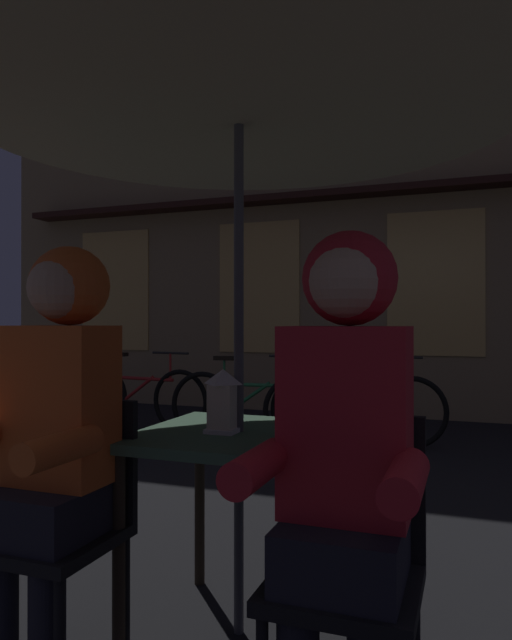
% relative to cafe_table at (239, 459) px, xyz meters
% --- Properties ---
extents(ground_plane, '(60.00, 60.00, 0.00)m').
position_rel_cafe_table_xyz_m(ground_plane, '(0.00, 0.00, -0.64)').
color(ground_plane, black).
extents(cafe_table, '(0.72, 0.72, 0.74)m').
position_rel_cafe_table_xyz_m(cafe_table, '(0.00, 0.00, 0.00)').
color(cafe_table, '#42664C').
rests_on(cafe_table, ground_plane).
extents(patio_umbrella, '(2.10, 2.10, 2.31)m').
position_rel_cafe_table_xyz_m(patio_umbrella, '(0.00, 0.00, 1.42)').
color(patio_umbrella, '#4C4C51').
rests_on(patio_umbrella, ground_plane).
extents(lantern, '(0.11, 0.11, 0.23)m').
position_rel_cafe_table_xyz_m(lantern, '(-0.04, -0.04, 0.22)').
color(lantern, white).
rests_on(lantern, cafe_table).
extents(chair_left, '(0.40, 0.40, 0.87)m').
position_rel_cafe_table_xyz_m(chair_left, '(-0.48, -0.37, -0.15)').
color(chair_left, black).
rests_on(chair_left, ground_plane).
extents(chair_right, '(0.40, 0.40, 0.87)m').
position_rel_cafe_table_xyz_m(chair_right, '(0.48, -0.37, -0.15)').
color(chair_right, black).
rests_on(chair_right, ground_plane).
extents(person_left_hooded, '(0.45, 0.56, 1.40)m').
position_rel_cafe_table_xyz_m(person_left_hooded, '(-0.48, -0.43, 0.21)').
color(person_left_hooded, black).
rests_on(person_left_hooded, ground_plane).
extents(person_right_hooded, '(0.45, 0.56, 1.40)m').
position_rel_cafe_table_xyz_m(person_right_hooded, '(0.48, -0.43, 0.21)').
color(person_right_hooded, black).
rests_on(person_right_hooded, ground_plane).
extents(shopfront_building, '(10.00, 0.93, 6.20)m').
position_rel_cafe_table_xyz_m(shopfront_building, '(-0.68, 5.40, 2.45)').
color(shopfront_building, '#937A56').
rests_on(shopfront_building, ground_plane).
extents(bicycle_nearest, '(1.68, 0.22, 0.84)m').
position_rel_cafe_table_xyz_m(bicycle_nearest, '(-2.50, 3.36, -0.29)').
color(bicycle_nearest, black).
rests_on(bicycle_nearest, ground_plane).
extents(bicycle_second, '(1.68, 0.15, 0.84)m').
position_rel_cafe_table_xyz_m(bicycle_second, '(-1.15, 3.18, -0.29)').
color(bicycle_second, black).
rests_on(bicycle_second, ground_plane).
extents(bicycle_third, '(1.64, 0.45, 0.84)m').
position_rel_cafe_table_xyz_m(bicycle_third, '(-0.19, 3.27, -0.29)').
color(bicycle_third, black).
rests_on(bicycle_third, ground_plane).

